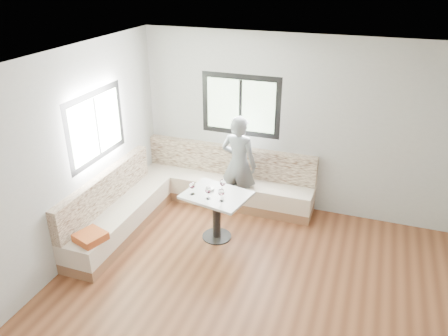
# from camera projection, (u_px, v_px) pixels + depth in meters

# --- Properties ---
(room) EXTENTS (5.01, 5.01, 2.81)m
(room) POSITION_uv_depth(u_px,v_px,m) (245.00, 198.00, 4.71)
(room) COLOR brown
(room) RESTS_ON ground
(banquette) EXTENTS (2.90, 2.80, 0.95)m
(banquette) POSITION_uv_depth(u_px,v_px,m) (182.00, 196.00, 6.95)
(banquette) COLOR brown
(banquette) RESTS_ON ground
(table) EXTENTS (1.00, 0.85, 0.73)m
(table) POSITION_uv_depth(u_px,v_px,m) (217.00, 205.00, 6.27)
(table) COLOR black
(table) RESTS_ON ground
(person) EXTENTS (0.64, 0.46, 1.62)m
(person) POSITION_uv_depth(u_px,v_px,m) (239.00, 164.00, 6.90)
(person) COLOR slate
(person) RESTS_ON ground
(olive_ramekin) EXTENTS (0.10, 0.10, 0.04)m
(olive_ramekin) POSITION_uv_depth(u_px,v_px,m) (211.00, 189.00, 6.28)
(olive_ramekin) COLOR white
(olive_ramekin) RESTS_ON table
(wine_glass_a) EXTENTS (0.09, 0.09, 0.19)m
(wine_glass_a) POSITION_uv_depth(u_px,v_px,m) (192.00, 186.00, 6.13)
(wine_glass_a) COLOR white
(wine_glass_a) RESTS_ON table
(wine_glass_b) EXTENTS (0.09, 0.09, 0.19)m
(wine_glass_b) POSITION_uv_depth(u_px,v_px,m) (208.00, 190.00, 6.01)
(wine_glass_b) COLOR white
(wine_glass_b) RESTS_ON table
(wine_glass_c) EXTENTS (0.09, 0.09, 0.19)m
(wine_glass_c) POSITION_uv_depth(u_px,v_px,m) (221.00, 193.00, 5.94)
(wine_glass_c) COLOR white
(wine_glass_c) RESTS_ON table
(wine_glass_d) EXTENTS (0.09, 0.09, 0.19)m
(wine_glass_d) POSITION_uv_depth(u_px,v_px,m) (223.00, 183.00, 6.20)
(wine_glass_d) COLOR white
(wine_glass_d) RESTS_ON table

